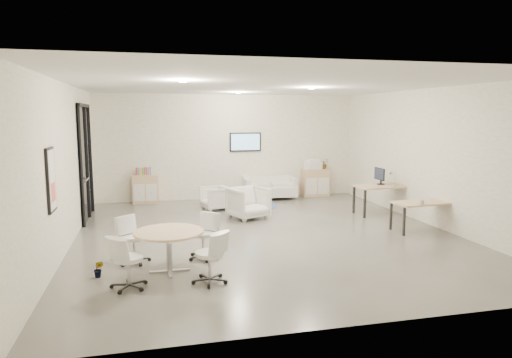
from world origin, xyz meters
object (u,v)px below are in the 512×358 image
object	(u,v)px
sideboard_left	(145,189)
armchair_left	(215,197)
armchair_right	(248,201)
desk_front	(422,205)
desk_rear	(384,188)
loveseat	(270,188)
round_table	(169,236)
sideboard_right	(315,182)

from	to	relation	value
sideboard_left	armchair_left	world-z (taller)	sideboard_left
armchair_left	armchair_right	world-z (taller)	armchair_right
desk_front	desk_rear	bearing A→B (deg)	83.37
loveseat	desk_front	size ratio (longest dim) A/B	1.25
armchair_right	desk_rear	bearing A→B (deg)	-26.36
round_table	armchair_left	bearing A→B (deg)	73.10
sideboard_left	loveseat	size ratio (longest dim) A/B	0.51
sideboard_left	sideboard_right	distance (m)	5.32
armchair_right	loveseat	bearing A→B (deg)	42.73
armchair_right	desk_rear	distance (m)	3.57
loveseat	armchair_left	world-z (taller)	armchair_left
desk_rear	armchair_right	bearing A→B (deg)	169.92
armchair_left	armchair_right	bearing A→B (deg)	13.56
desk_front	sideboard_left	bearing A→B (deg)	136.45
loveseat	desk_rear	bearing A→B (deg)	-46.15
sideboard_right	desk_front	world-z (taller)	sideboard_right
sideboard_left	desk_front	size ratio (longest dim) A/B	0.63
sideboard_left	armchair_right	world-z (taller)	armchair_right
loveseat	round_table	size ratio (longest dim) A/B	1.45
desk_front	round_table	size ratio (longest dim) A/B	1.16
desk_rear	round_table	world-z (taller)	desk_rear
round_table	desk_front	bearing A→B (deg)	14.26
sideboard_left	desk_rear	xyz separation A→B (m)	(6.07, -3.01, 0.27)
desk_rear	desk_front	xyz separation A→B (m)	(-0.06, -1.82, -0.09)
armchair_right	desk_rear	size ratio (longest dim) A/B	0.57
sideboard_left	sideboard_right	size ratio (longest dim) A/B	0.97
sideboard_left	round_table	xyz separation A→B (m)	(0.40, -6.26, 0.19)
sideboard_left	round_table	world-z (taller)	sideboard_left
sideboard_left	desk_rear	distance (m)	6.78
desk_rear	sideboard_left	bearing A→B (deg)	148.60
armchair_left	desk_front	size ratio (longest dim) A/B	0.53
armchair_left	desk_front	bearing A→B (deg)	36.85
armchair_left	armchair_right	distance (m)	1.43
loveseat	desk_front	world-z (taller)	loveseat
armchair_left	round_table	bearing A→B (deg)	-30.55
round_table	loveseat	bearing A→B (deg)	61.14
armchair_left	sideboard_left	bearing A→B (deg)	-141.01
armchair_right	round_table	world-z (taller)	armchair_right
sideboard_right	desk_rear	size ratio (longest dim) A/B	0.57
sideboard_right	round_table	bearing A→B (deg)	-128.22
sideboard_left	round_table	bearing A→B (deg)	-86.34
loveseat	round_table	world-z (taller)	loveseat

